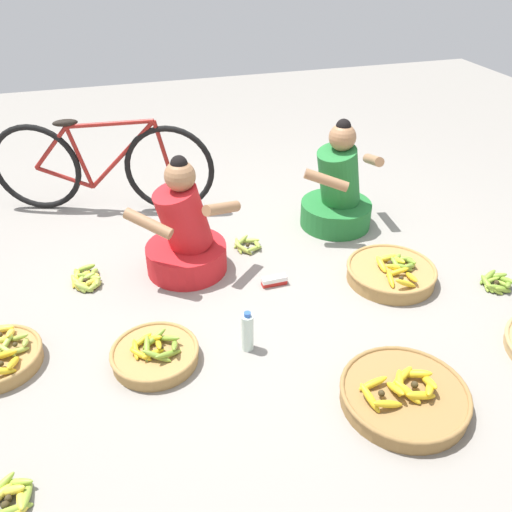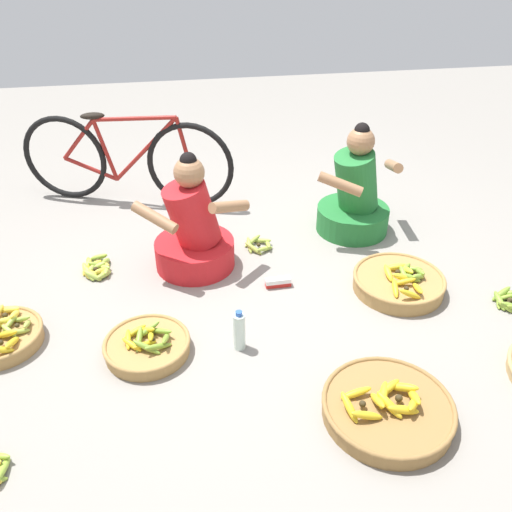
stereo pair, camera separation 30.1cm
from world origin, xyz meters
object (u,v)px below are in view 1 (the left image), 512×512
Objects in this scene: banana_basket_near_bicycle at (404,395)px; loose_bananas_front_center at (87,279)px; water_bottle at (248,332)px; vendor_woman_behind at (338,193)px; packet_carton_stack at (274,281)px; banana_basket_mid_right at (155,354)px; bicycle_leaning at (102,167)px; banana_basket_front_left at (391,272)px; loose_bananas_front_right at (6,502)px; loose_bananas_back_center at (247,245)px; loose_bananas_back_left at (497,283)px; vendor_woman_front at (185,236)px.

banana_basket_near_bicycle reaches higher than loose_bananas_front_center.
water_bottle is (-0.61, 0.58, 0.06)m from banana_basket_near_bicycle.
packet_carton_stack is (-0.68, -0.61, -0.23)m from vendor_woman_behind.
vendor_woman_behind reaches higher than banana_basket_mid_right.
water_bottle is at bearing -71.74° from bicycle_leaning.
vendor_woman_behind reaches higher than banana_basket_front_left.
banana_basket_front_left is at bearing 23.44° from loose_bananas_front_right.
banana_basket_mid_right is 1.26m from banana_basket_near_bicycle.
packet_carton_stack is (-0.29, 1.09, -0.02)m from banana_basket_near_bicycle.
vendor_woman_behind is 3.32× the size of loose_bananas_front_right.
loose_bananas_back_center is at bearing -169.14° from vendor_woman_behind.
loose_bananas_back_left is 0.91× the size of water_bottle.
banana_basket_mid_right is 2.84× the size of packet_carton_stack.
loose_bananas_back_left is at bearing -32.87° from loose_bananas_back_center.
water_bottle is at bearing 136.45° from banana_basket_near_bicycle.
loose_bananas_front_center is 1.20× the size of water_bottle.
banana_basket_mid_right is at bearing -111.64° from vendor_woman_front.
vendor_woman_behind is at bearing 93.43° from banana_basket_front_left.
bicycle_leaning is 7.33× the size of loose_bananas_back_left.
vendor_woman_front is 3.64× the size of loose_bananas_back_center.
packet_carton_stack is at bearing 58.16° from water_bottle.
loose_bananas_front_right is 1.86m from packet_carton_stack.
vendor_woman_behind is 1.44× the size of banana_basket_front_left.
bicycle_leaning is 5.58× the size of loose_bananas_front_center.
loose_bananas_back_center is at bearing -44.83° from bicycle_leaning.
bicycle_leaning is at bearing 116.60° from banana_basket_near_bicycle.
bicycle_leaning reaches higher than loose_bananas_back_left.
loose_bananas_front_right is at bearing -102.43° from bicycle_leaning.
bicycle_leaning is at bearing 137.66° from banana_basket_front_left.
vendor_woman_behind reaches higher than loose_bananas_back_left.
vendor_woman_front is at bearing -66.57° from bicycle_leaning.
vendor_woman_front reaches higher than banana_basket_mid_right.
water_bottle is at bearing -176.67° from loose_bananas_back_left.
packet_carton_stack is (0.49, -0.33, -0.22)m from vendor_woman_front.
loose_bananas_back_center is (1.44, 1.59, -0.00)m from loose_bananas_front_right.
banana_basket_front_left is 1.11m from water_bottle.
vendor_woman_front is at bearing 158.07° from banana_basket_front_left.
vendor_woman_front is 0.98× the size of vendor_woman_behind.
vendor_woman_front reaches higher than loose_bananas_front_center.
banana_basket_near_bicycle reaches higher than packet_carton_stack.
bicycle_leaning is at bearing 77.57° from loose_bananas_front_right.
loose_bananas_back_left is (1.04, 0.68, -0.02)m from banana_basket_near_bicycle.
vendor_woman_front is at bearing 157.66° from loose_bananas_back_left.
vendor_woman_behind is 1.85m from loose_bananas_front_center.
bicycle_leaning reaches higher than loose_bananas_front_center.
loose_bananas_front_right is 1.12× the size of loose_bananas_back_center.
loose_bananas_front_center is (-0.64, 0.03, -0.22)m from vendor_woman_front.
vendor_woman_front is 1.64m from banana_basket_near_bicycle.
loose_bananas_back_center is (-0.73, -0.14, -0.23)m from vendor_woman_behind.
banana_basket_front_left is 1.03m from banana_basket_near_bicycle.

